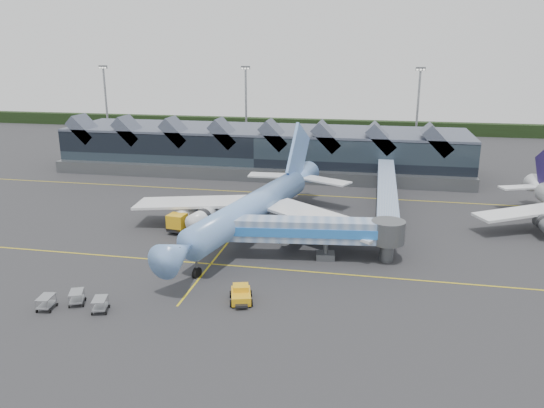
% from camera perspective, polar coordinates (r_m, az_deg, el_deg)
% --- Properties ---
extents(ground, '(260.00, 260.00, 0.00)m').
position_cam_1_polar(ground, '(76.47, -4.78, -4.17)').
color(ground, '#2D2D2F').
rests_on(ground, ground).
extents(taxi_stripes, '(120.00, 60.00, 0.01)m').
position_cam_1_polar(taxi_stripes, '(85.58, -2.95, -1.88)').
color(taxi_stripes, gold).
rests_on(taxi_stripes, ground).
extents(tree_line_far, '(260.00, 4.00, 4.00)m').
position_cam_1_polar(tree_line_far, '(181.60, 4.82, 8.44)').
color(tree_line_far, black).
rests_on(tree_line_far, ground).
extents(terminal, '(90.00, 22.25, 12.52)m').
position_cam_1_polar(terminal, '(120.82, -1.00, 5.91)').
color(terminal, black).
rests_on(terminal, ground).
extents(light_masts, '(132.40, 42.56, 22.45)m').
position_cam_1_polar(light_masts, '(132.35, 11.72, 9.82)').
color(light_masts, gray).
rests_on(light_masts, ground).
extents(main_airliner, '(39.79, 46.46, 15.04)m').
position_cam_1_polar(main_airliner, '(78.62, -1.65, -0.15)').
color(main_airliner, '#759DED').
rests_on(main_airliner, ground).
extents(jet_bridge, '(25.36, 6.47, 5.60)m').
position_cam_1_polar(jet_bridge, '(69.46, 4.93, -2.95)').
color(jet_bridge, '#6D8BB6').
rests_on(jet_bridge, ground).
extents(fuel_truck, '(3.91, 10.26, 3.41)m').
position_cam_1_polar(fuel_truck, '(83.70, -8.92, -1.11)').
color(fuel_truck, black).
rests_on(fuel_truck, ground).
extents(pushback_tug, '(3.21, 4.21, 1.71)m').
position_cam_1_polar(pushback_tug, '(59.07, -3.36, -9.74)').
color(pushback_tug, gold).
rests_on(pushback_tug, ground).
extents(baggage_carts, '(7.63, 4.13, 1.50)m').
position_cam_1_polar(baggage_carts, '(61.25, -20.48, -9.75)').
color(baggage_carts, gray).
rests_on(baggage_carts, ground).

